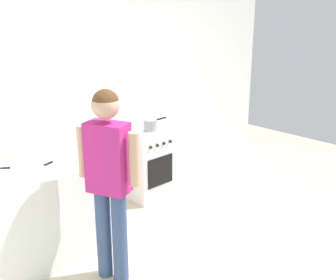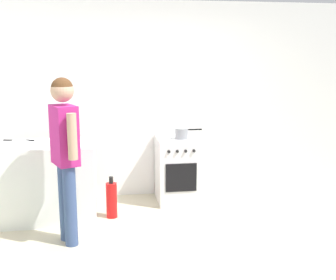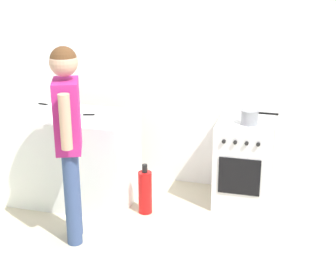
{
  "view_description": "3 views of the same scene",
  "coord_description": "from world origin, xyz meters",
  "px_view_note": "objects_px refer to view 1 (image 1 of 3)",
  "views": [
    {
      "loc": [
        -2.84,
        -2.15,
        2.31
      ],
      "look_at": [
        -0.07,
        0.71,
        1.02
      ],
      "focal_mm": 45.0,
      "sensor_mm": 36.0,
      "label": 1
    },
    {
      "loc": [
        -0.58,
        -3.69,
        1.89
      ],
      "look_at": [
        0.13,
        0.91,
        0.96
      ],
      "focal_mm": 45.0,
      "sensor_mm": 36.0,
      "label": 2
    },
    {
      "loc": [
        0.85,
        -3.15,
        2.34
      ],
      "look_at": [
        -0.22,
        0.83,
        0.87
      ],
      "focal_mm": 55.0,
      "sensor_mm": 36.0,
      "label": 3
    }
  ],
  "objects_px": {
    "knife_paring": "(0,169)",
    "pot": "(150,125)",
    "oven_left": "(144,163)",
    "person": "(109,170)",
    "fire_extinguisher": "(111,214)",
    "knife_bread": "(40,167)"
  },
  "relations": [
    {
      "from": "knife_paring",
      "to": "pot",
      "type": "bearing_deg",
      "value": 2.63
    },
    {
      "from": "oven_left",
      "to": "knife_paring",
      "type": "height_order",
      "value": "knife_paring"
    },
    {
      "from": "knife_paring",
      "to": "person",
      "type": "xyz_separation_m",
      "value": [
        0.51,
        -0.94,
        0.11
      ]
    },
    {
      "from": "pot",
      "to": "fire_extinguisher",
      "type": "bearing_deg",
      "value": -156.46
    },
    {
      "from": "oven_left",
      "to": "knife_bread",
      "type": "height_order",
      "value": "knife_bread"
    },
    {
      "from": "knife_bread",
      "to": "person",
      "type": "distance_m",
      "value": 0.76
    },
    {
      "from": "knife_paring",
      "to": "fire_extinguisher",
      "type": "bearing_deg",
      "value": -17.98
    },
    {
      "from": "pot",
      "to": "fire_extinguisher",
      "type": "xyz_separation_m",
      "value": [
        -0.92,
        -0.4,
        -0.7
      ]
    },
    {
      "from": "oven_left",
      "to": "fire_extinguisher",
      "type": "distance_m",
      "value": 1.01
    },
    {
      "from": "knife_bread",
      "to": "person",
      "type": "relative_size",
      "value": 0.2
    },
    {
      "from": "oven_left",
      "to": "person",
      "type": "bearing_deg",
      "value": -140.2
    },
    {
      "from": "knife_paring",
      "to": "person",
      "type": "bearing_deg",
      "value": -61.24
    },
    {
      "from": "knife_paring",
      "to": "oven_left",
      "type": "bearing_deg",
      "value": 5.13
    },
    {
      "from": "pot",
      "to": "person",
      "type": "height_order",
      "value": "person"
    },
    {
      "from": "pot",
      "to": "knife_bread",
      "type": "height_order",
      "value": "pot"
    },
    {
      "from": "oven_left",
      "to": "knife_bread",
      "type": "distance_m",
      "value": 1.68
    },
    {
      "from": "knife_paring",
      "to": "fire_extinguisher",
      "type": "distance_m",
      "value": 1.23
    },
    {
      "from": "fire_extinguisher",
      "to": "knife_bread",
      "type": "bearing_deg",
      "value": 172.48
    },
    {
      "from": "pot",
      "to": "knife_paring",
      "type": "bearing_deg",
      "value": -177.37
    },
    {
      "from": "pot",
      "to": "knife_paring",
      "type": "xyz_separation_m",
      "value": [
        -1.88,
        -0.09,
        -0.01
      ]
    },
    {
      "from": "oven_left",
      "to": "person",
      "type": "xyz_separation_m",
      "value": [
        -1.32,
        -1.1,
        0.59
      ]
    },
    {
      "from": "pot",
      "to": "knife_bread",
      "type": "xyz_separation_m",
      "value": [
        -1.61,
        -0.31,
        -0.01
      ]
    }
  ]
}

